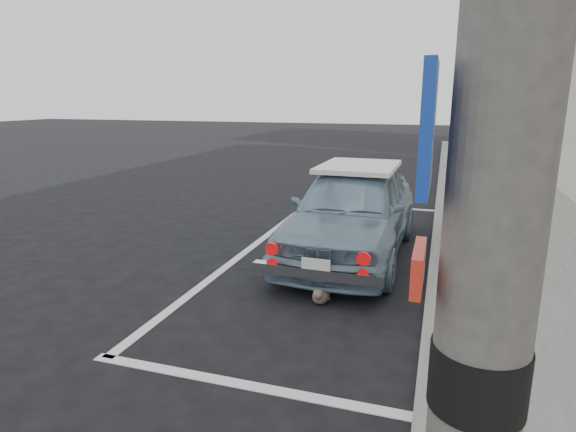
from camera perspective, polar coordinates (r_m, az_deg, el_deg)
name	(u,v)px	position (r m, az deg, el deg)	size (l,w,h in m)	color
ground	(221,348)	(4.76, -7.94, -15.19)	(80.00, 80.00, 0.00)	black
sidewalk	(555,300)	(6.29, 29.11, -8.71)	(2.80, 40.00, 0.15)	slate
building_far	(562,56)	(24.21, 29.73, 16.17)	(3.50, 10.00, 8.00)	#B5AFA4
pline_rear	(250,386)	(4.19, -4.52, -19.43)	(3.00, 0.12, 0.01)	silver
pline_front	(372,207)	(10.57, 9.97, 1.11)	(3.00, 0.12, 0.01)	silver
pline_side	(252,247)	(7.63, -4.32, -3.70)	(0.12, 7.00, 0.01)	silver
retro_coupe	(352,210)	(7.17, 7.62, 0.70)	(1.67, 4.00, 1.35)	#7994AA
cat	(321,295)	(5.59, 3.90, -9.28)	(0.20, 0.44, 0.23)	#6C5D52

